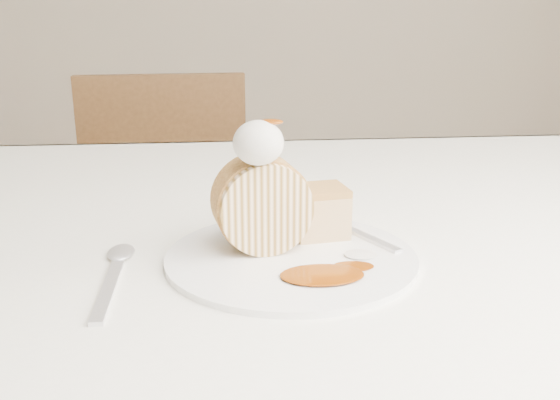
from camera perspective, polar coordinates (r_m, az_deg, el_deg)
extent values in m
cube|color=white|center=(0.77, 3.71, -2.59)|extent=(1.40, 0.90, 0.04)
cube|color=white|center=(1.23, 0.33, -0.95)|extent=(1.40, 0.01, 0.28)
cube|color=brown|center=(1.79, -10.04, -2.23)|extent=(0.42, 0.42, 0.04)
cube|color=brown|center=(1.55, -10.52, 3.55)|extent=(0.40, 0.06, 0.42)
cylinder|color=brown|center=(2.03, -4.85, -6.13)|extent=(0.03, 0.03, 0.39)
cylinder|color=brown|center=(2.03, -14.53, -6.56)|extent=(0.03, 0.03, 0.39)
cylinder|color=brown|center=(1.72, -3.93, -10.55)|extent=(0.03, 0.03, 0.39)
cylinder|color=brown|center=(1.73, -15.48, -11.03)|extent=(0.03, 0.03, 0.39)
cylinder|color=white|center=(0.62, 1.01, -5.26)|extent=(0.28, 0.28, 0.01)
cylinder|color=#FFDEB1|center=(0.62, -1.63, -0.43)|extent=(0.10, 0.06, 0.09)
cube|color=tan|center=(0.66, 3.60, -1.33)|extent=(0.06, 0.06, 0.05)
ellipsoid|color=silver|center=(0.58, -1.99, 5.24)|extent=(0.05, 0.05, 0.04)
ellipsoid|color=#773104|center=(0.58, -0.87, 7.67)|extent=(0.02, 0.02, 0.01)
cube|color=silver|center=(0.67, 7.72, -3.27)|extent=(0.08, 0.14, 0.00)
cube|color=silver|center=(0.57, -15.43, -7.89)|extent=(0.03, 0.16, 0.00)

